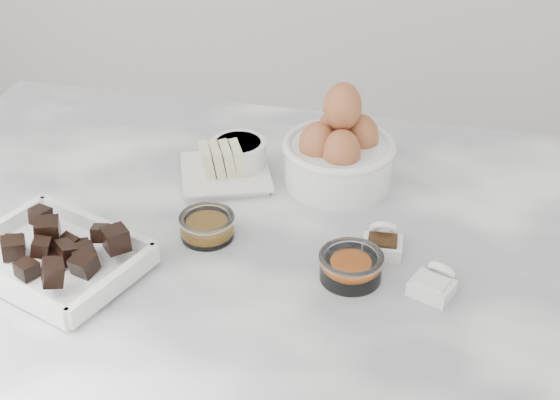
% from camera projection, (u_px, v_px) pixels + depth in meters
% --- Properties ---
extents(marble_slab, '(1.20, 0.80, 0.04)m').
position_uv_depth(marble_slab, '(262.00, 244.00, 1.13)').
color(marble_slab, white).
rests_on(marble_slab, cabinet).
extents(chocolate_dish, '(0.27, 0.24, 0.06)m').
position_uv_depth(chocolate_dish, '(54.00, 254.00, 1.04)').
color(chocolate_dish, white).
rests_on(chocolate_dish, marble_slab).
extents(butter_plate, '(0.18, 0.18, 0.06)m').
position_uv_depth(butter_plate, '(224.00, 167.00, 1.23)').
color(butter_plate, white).
rests_on(butter_plate, marble_slab).
extents(sugar_ramekin, '(0.09, 0.09, 0.05)m').
position_uv_depth(sugar_ramekin, '(239.00, 155.00, 1.25)').
color(sugar_ramekin, white).
rests_on(sugar_ramekin, marble_slab).
extents(egg_bowl, '(0.18, 0.18, 0.17)m').
position_uv_depth(egg_bowl, '(339.00, 151.00, 1.20)').
color(egg_bowl, white).
rests_on(egg_bowl, marble_slab).
extents(honey_bowl, '(0.08, 0.08, 0.04)m').
position_uv_depth(honey_bowl, '(207.00, 226.00, 1.10)').
color(honey_bowl, white).
rests_on(honey_bowl, marble_slab).
extents(zest_bowl, '(0.09, 0.09, 0.04)m').
position_uv_depth(zest_bowl, '(351.00, 265.00, 1.02)').
color(zest_bowl, white).
rests_on(zest_bowl, marble_slab).
extents(vanilla_spoon, '(0.06, 0.07, 0.04)m').
position_uv_depth(vanilla_spoon, '(383.00, 242.00, 1.08)').
color(vanilla_spoon, white).
rests_on(vanilla_spoon, marble_slab).
extents(salt_spoon, '(0.07, 0.08, 0.04)m').
position_uv_depth(salt_spoon, '(434.00, 283.00, 1.00)').
color(salt_spoon, white).
rests_on(salt_spoon, marble_slab).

